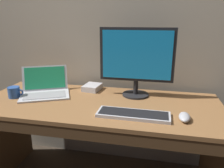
{
  "coord_description": "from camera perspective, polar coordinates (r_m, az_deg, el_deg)",
  "views": [
    {
      "loc": [
        0.38,
        -1.37,
        1.29
      ],
      "look_at": [
        0.1,
        0.0,
        0.86
      ],
      "focal_mm": 34.52,
      "sensor_mm": 36.0,
      "label": 1
    }
  ],
  "objects": [
    {
      "name": "computer_mouse",
      "position": [
        1.33,
        18.65,
        -8.28
      ],
      "size": [
        0.07,
        0.13,
        0.04
      ],
      "primitive_type": "ellipsoid",
      "rotation": [
        0.0,
        0.0,
        -0.06
      ],
      "color": "#B7B7BC",
      "rests_on": "desk"
    },
    {
      "name": "coffee_mug",
      "position": [
        1.77,
        -24.47,
        -1.98
      ],
      "size": [
        0.12,
        0.09,
        0.08
      ],
      "color": "#28519E",
      "rests_on": "desk"
    },
    {
      "name": "external_drive_box",
      "position": [
        1.79,
        -5.25,
        -0.88
      ],
      "size": [
        0.14,
        0.17,
        0.04
      ],
      "primitive_type": "cube",
      "rotation": [
        0.0,
        0.0,
        -0.13
      ],
      "color": "silver",
      "rests_on": "desk"
    },
    {
      "name": "external_monitor",
      "position": [
        1.59,
        6.52,
        6.5
      ],
      "size": [
        0.54,
        0.2,
        0.51
      ],
      "color": "black",
      "rests_on": "desk"
    },
    {
      "name": "laptop_silver",
      "position": [
        1.75,
        -17.33,
        -1.42
      ],
      "size": [
        0.45,
        0.43,
        0.2
      ],
      "color": "silver",
      "rests_on": "desk"
    },
    {
      "name": "wired_keyboard",
      "position": [
        1.32,
        5.64,
        -8.01
      ],
      "size": [
        0.44,
        0.15,
        0.02
      ],
      "color": "#BCBCC1",
      "rests_on": "desk"
    },
    {
      "name": "desk",
      "position": [
        1.62,
        -3.51,
        -12.44
      ],
      "size": [
        1.7,
        0.7,
        0.72
      ],
      "color": "olive",
      "rests_on": "ground"
    }
  ]
}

